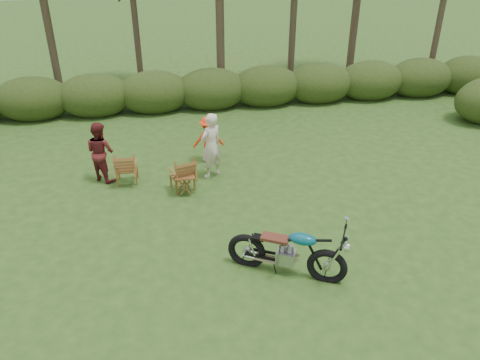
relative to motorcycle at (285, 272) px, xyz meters
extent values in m
plane|color=#264517|center=(-0.21, 0.37, 0.00)|extent=(80.00, 80.00, 0.00)
cylinder|color=#3B2B20|center=(-2.71, 12.57, 3.15)|extent=(0.24, 0.24, 6.30)
cylinder|color=#3B2B20|center=(3.29, 11.47, 3.24)|extent=(0.26, 0.26, 6.48)
ellipsoid|color=#1F3312|center=(-6.21, 9.37, 0.63)|extent=(2.52, 1.68, 1.51)
ellipsoid|color=#1F3312|center=(-4.21, 9.37, 0.63)|extent=(2.52, 1.68, 1.51)
ellipsoid|color=#1F3312|center=(-2.21, 9.37, 0.63)|extent=(2.52, 1.68, 1.51)
ellipsoid|color=#1F3312|center=(-0.21, 9.37, 0.63)|extent=(2.52, 1.68, 1.51)
ellipsoid|color=#1F3312|center=(1.79, 9.37, 0.63)|extent=(2.52, 1.68, 1.51)
ellipsoid|color=#1F3312|center=(3.79, 9.37, 0.63)|extent=(2.52, 1.68, 1.51)
ellipsoid|color=#1F3312|center=(5.79, 9.37, 0.63)|extent=(2.52, 1.68, 1.51)
ellipsoid|color=#1F3312|center=(7.79, 9.37, 0.63)|extent=(2.52, 1.68, 1.51)
ellipsoid|color=#1F3312|center=(9.79, 9.37, 0.63)|extent=(2.52, 1.68, 1.51)
imported|color=beige|center=(-1.64, 3.30, 0.55)|extent=(0.13, 0.13, 0.10)
imported|color=beige|center=(-0.87, 4.06, 0.00)|extent=(0.75, 0.69, 1.72)
imported|color=maroon|center=(-3.61, 4.39, 0.00)|extent=(0.95, 0.94, 1.54)
imported|color=#F63F17|center=(-0.84, 4.96, 0.00)|extent=(0.84, 0.49, 1.29)
camera|label=1|loc=(-2.06, -6.63, 5.69)|focal=35.00mm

